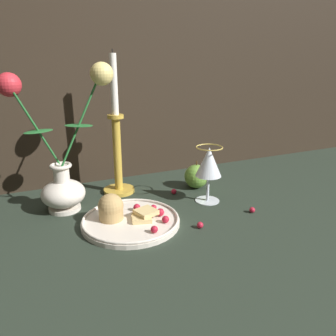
{
  "coord_description": "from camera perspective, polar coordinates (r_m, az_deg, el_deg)",
  "views": [
    {
      "loc": [
        -0.26,
        -0.69,
        0.35
      ],
      "look_at": [
        0.06,
        0.02,
        0.1
      ],
      "focal_mm": 35.0,
      "sensor_mm": 36.0,
      "label": 1
    }
  ],
  "objects": [
    {
      "name": "berry_front_center",
      "position": [
        0.83,
        14.44,
        -7.09
      ],
      "size": [
        0.01,
        0.01,
        0.01
      ],
      "primitive_type": "sphere",
      "color": "#AD192D",
      "rests_on": "ground_plane"
    },
    {
      "name": "apple_beside_vase",
      "position": [
        0.96,
        4.94,
        -1.46
      ],
      "size": [
        0.07,
        0.07,
        0.08
      ],
      "color": "#669938",
      "rests_on": "ground_plane"
    },
    {
      "name": "ground_plane",
      "position": [
        0.81,
        -3.43,
        -7.68
      ],
      "size": [
        2.4,
        2.4,
        0.0
      ],
      "primitive_type": "plane",
      "color": "#232D23",
      "rests_on": "ground"
    },
    {
      "name": "berry_near_plate",
      "position": [
        0.74,
        5.61,
        -9.86
      ],
      "size": [
        0.01,
        0.01,
        0.01
      ],
      "primitive_type": "sphere",
      "color": "#AD192D",
      "rests_on": "ground_plane"
    },
    {
      "name": "vase",
      "position": [
        0.83,
        -17.99,
        0.39
      ],
      "size": [
        0.25,
        0.11,
        0.35
      ],
      "color": "silver",
      "rests_on": "ground_plane"
    },
    {
      "name": "candlestick",
      "position": [
        0.9,
        -8.86,
        3.31
      ],
      "size": [
        0.09,
        0.09,
        0.38
      ],
      "color": "gold",
      "rests_on": "ground_plane"
    },
    {
      "name": "berry_by_glass_stem",
      "position": [
        0.92,
        1.04,
        -4.11
      ],
      "size": [
        0.01,
        0.01,
        0.01
      ],
      "primitive_type": "sphere",
      "color": "#AD192D",
      "rests_on": "ground_plane"
    },
    {
      "name": "wine_glass",
      "position": [
        0.84,
        7.14,
        0.66
      ],
      "size": [
        0.07,
        0.07,
        0.15
      ],
      "color": "silver",
      "rests_on": "ground_plane"
    },
    {
      "name": "plate_with_pastries",
      "position": [
        0.76,
        -7.22,
        -8.49
      ],
      "size": [
        0.22,
        0.22,
        0.07
      ],
      "color": "silver",
      "rests_on": "ground_plane"
    }
  ]
}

